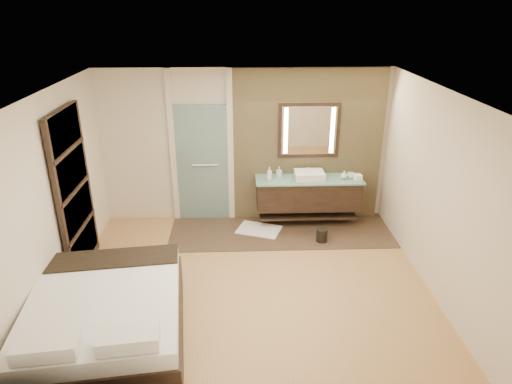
{
  "coord_description": "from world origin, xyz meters",
  "views": [
    {
      "loc": [
        -0.1,
        -5.39,
        3.72
      ],
      "look_at": [
        0.13,
        0.6,
        1.18
      ],
      "focal_mm": 32.0,
      "sensor_mm": 36.0,
      "label": 1
    }
  ],
  "objects_px": {
    "mirror_unit": "(309,131)",
    "bed": "(107,320)",
    "waste_bin": "(322,235)",
    "vanity": "(308,193)"
  },
  "relations": [
    {
      "from": "mirror_unit",
      "to": "bed",
      "type": "xyz_separation_m",
      "value": [
        -2.75,
        -3.25,
        -1.31
      ]
    },
    {
      "from": "bed",
      "to": "waste_bin",
      "type": "height_order",
      "value": "bed"
    },
    {
      "from": "vanity",
      "to": "waste_bin",
      "type": "xyz_separation_m",
      "value": [
        0.15,
        -0.69,
        -0.46
      ]
    },
    {
      "from": "mirror_unit",
      "to": "bed",
      "type": "relative_size",
      "value": 0.46
    },
    {
      "from": "vanity",
      "to": "bed",
      "type": "relative_size",
      "value": 0.8
    },
    {
      "from": "mirror_unit",
      "to": "bed",
      "type": "bearing_deg",
      "value": -130.19
    },
    {
      "from": "vanity",
      "to": "waste_bin",
      "type": "height_order",
      "value": "vanity"
    },
    {
      "from": "bed",
      "to": "waste_bin",
      "type": "relative_size",
      "value": 9.91
    },
    {
      "from": "vanity",
      "to": "mirror_unit",
      "type": "height_order",
      "value": "mirror_unit"
    },
    {
      "from": "vanity",
      "to": "waste_bin",
      "type": "distance_m",
      "value": 0.84
    }
  ]
}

